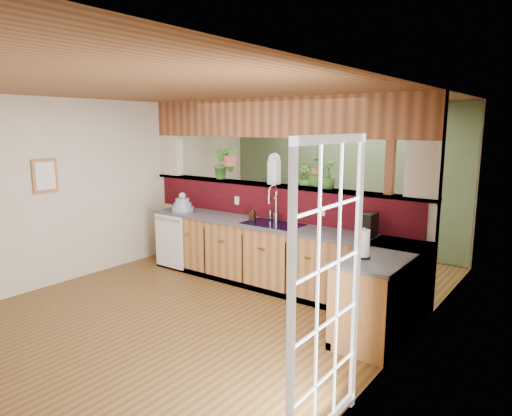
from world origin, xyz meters
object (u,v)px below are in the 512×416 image
Objects in this scene: coffee_maker at (368,226)px; paper_towel at (364,244)px; soap_dispenser at (252,214)px; glass_jar at (274,168)px; faucet at (274,202)px; shelving_console at (291,216)px; dish_stack at (183,205)px.

paper_towel reaches higher than coffee_maker.
glass_jar is at bearing 69.04° from soap_dispenser.
faucet is 2.46m from shelving_console.
glass_jar is 2.38m from shelving_console.
dish_stack reaches higher than soap_dispenser.
faucet is 1.17× the size of glass_jar.
shelving_console is at bearing 115.28° from glass_jar.
soap_dispenser is 0.72m from glass_jar.
glass_jar reaches higher than soap_dispenser.
faucet is 1.54× the size of dish_stack.
coffee_maker is (1.43, -0.12, -0.14)m from faucet.
soap_dispenser is at bearing -157.37° from faucet.
shelving_console is (-2.48, 2.24, -0.54)m from coffee_maker.
paper_towel is (3.31, -0.72, 0.05)m from dish_stack.
glass_jar is 0.27× the size of shelving_console.
coffee_maker is 3.39m from shelving_console.
coffee_maker is at bearing -12.15° from glass_jar.
glass_jar reaches higher than dish_stack.
faucet is 0.51m from glass_jar.
glass_jar reaches higher than paper_towel.
glass_jar reaches higher than coffee_maker.
coffee_maker is 0.88m from paper_towel.
dish_stack is at bearing -175.34° from soap_dispenser.
paper_towel is (0.31, -0.83, 0.00)m from coffee_maker.
paper_towel is at bearing -28.55° from faucet.
coffee_maker reaches higher than shelving_console.
dish_stack is 1.86× the size of soap_dispenser.
coffee_maker is 1.72m from glass_jar.
faucet is 1.98m from paper_towel.
glass_jar is (1.42, 0.45, 0.62)m from dish_stack.
paper_towel is at bearing -61.57° from shelving_console.
coffee_maker is 0.67× the size of glass_jar.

